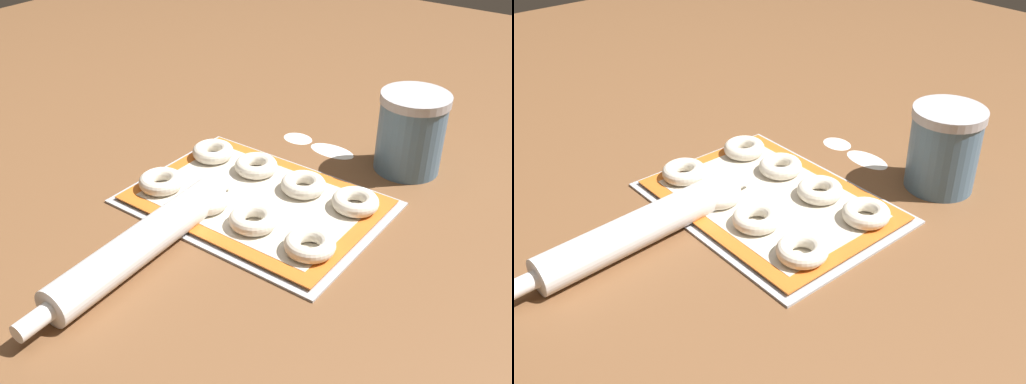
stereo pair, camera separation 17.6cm
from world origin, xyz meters
TOP-DOWN VIEW (x-y plane):
  - ground_plane at (0.00, 0.00)m, footprint 2.80×2.80m
  - baking_tray at (0.01, 0.01)m, footprint 0.41×0.30m
  - baking_mat at (0.01, 0.01)m, footprint 0.39×0.27m
  - bagel_front_far_left at (-0.14, -0.06)m, footprint 0.08×0.08m
  - bagel_front_mid_left at (-0.04, -0.06)m, footprint 0.08×0.08m
  - bagel_front_mid_right at (0.05, -0.06)m, footprint 0.08×0.08m
  - bagel_front_far_right at (0.16, -0.06)m, footprint 0.08×0.08m
  - bagel_back_far_left at (-0.14, 0.07)m, footprint 0.08×0.08m
  - bagel_back_mid_left at (-0.04, 0.08)m, footprint 0.08×0.08m
  - bagel_back_mid_right at (0.06, 0.07)m, footprint 0.08×0.08m
  - bagel_back_far_right at (0.15, 0.08)m, footprint 0.08×0.08m
  - flour_canister at (0.16, 0.27)m, footprint 0.12×0.12m
  - rolling_pin at (-0.04, -0.21)m, footprint 0.07×0.43m
  - flour_patch_near at (0.02, 0.24)m, footprint 0.09×0.05m
  - flour_patch_far at (-0.07, 0.25)m, footprint 0.06×0.05m

SIDE VIEW (x-z plane):
  - ground_plane at x=0.00m, z-range 0.00..0.00m
  - flour_patch_near at x=0.02m, z-range 0.00..0.00m
  - flour_patch_far at x=-0.07m, z-range 0.00..0.00m
  - baking_tray at x=0.01m, z-range 0.00..0.01m
  - baking_mat at x=0.01m, z-range 0.01..0.01m
  - bagel_front_far_left at x=-0.14m, z-range 0.01..0.03m
  - bagel_front_mid_left at x=-0.04m, z-range 0.01..0.03m
  - bagel_front_mid_right at x=0.05m, z-range 0.01..0.03m
  - bagel_front_far_right at x=0.16m, z-range 0.01..0.03m
  - bagel_back_far_left at x=-0.14m, z-range 0.01..0.03m
  - bagel_back_mid_left at x=-0.04m, z-range 0.01..0.03m
  - bagel_back_mid_right at x=0.06m, z-range 0.01..0.03m
  - bagel_back_far_right at x=0.15m, z-range 0.01..0.03m
  - rolling_pin at x=-0.04m, z-range 0.00..0.06m
  - flour_canister at x=0.16m, z-range 0.00..0.15m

